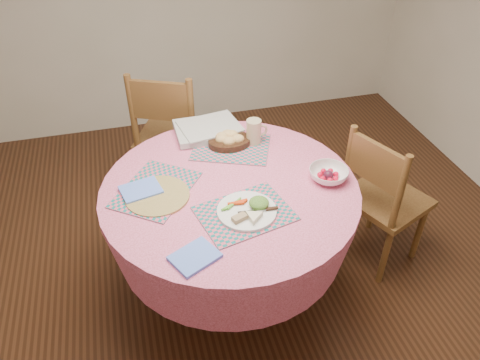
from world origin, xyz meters
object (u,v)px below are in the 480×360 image
at_px(chair_back, 171,134).
at_px(fruit_bowl, 328,175).
at_px(latte_mug, 254,131).
at_px(dining_table, 230,217).
at_px(wicker_trivet, 157,196).
at_px(chair_right, 381,197).
at_px(dinner_plate, 249,210).
at_px(bread_bowl, 229,139).

distance_m(chair_back, fruit_bowl, 1.22).
bearing_deg(latte_mug, dining_table, -122.90).
xyz_separation_m(dining_table, latte_mug, (0.22, 0.34, 0.27)).
bearing_deg(wicker_trivet, chair_right, 1.17).
relative_size(chair_back, dinner_plate, 3.66).
bearing_deg(bread_bowl, chair_back, 112.86).
xyz_separation_m(dinner_plate, bread_bowl, (0.05, 0.56, 0.02)).
bearing_deg(dining_table, chair_back, 99.95).
bearing_deg(dining_table, wicker_trivet, 177.88).
bearing_deg(bread_bowl, fruit_bowl, -46.89).
bearing_deg(chair_back, chair_right, 163.68).
xyz_separation_m(dinner_plate, latte_mug, (0.19, 0.55, 0.05)).
distance_m(bread_bowl, latte_mug, 0.14).
bearing_deg(fruit_bowl, dining_table, 171.97).
xyz_separation_m(latte_mug, fruit_bowl, (0.26, -0.41, -0.04)).
height_order(chair_back, latte_mug, chair_back).
xyz_separation_m(dining_table, bread_bowl, (0.08, 0.35, 0.23)).
height_order(dining_table, chair_right, chair_right).
relative_size(dining_table, fruit_bowl, 6.31).
xyz_separation_m(chair_back, bread_bowl, (0.25, -0.59, 0.28)).
bearing_deg(chair_back, latte_mug, 147.02).
xyz_separation_m(chair_back, latte_mug, (0.38, -0.60, 0.31)).
bearing_deg(bread_bowl, latte_mug, -5.68).
distance_m(chair_right, wicker_trivet, 1.26).
height_order(chair_right, wicker_trivet, chair_right).
distance_m(chair_right, bread_bowl, 0.91).
bearing_deg(fruit_bowl, bread_bowl, 133.11).
bearing_deg(dinner_plate, dining_table, 99.13).
distance_m(chair_back, dinner_plate, 1.20).
distance_m(wicker_trivet, fruit_bowl, 0.82).
relative_size(chair_right, bread_bowl, 3.89).
relative_size(chair_right, dinner_plate, 3.36).
height_order(dining_table, chair_back, chair_back).
xyz_separation_m(chair_right, wicker_trivet, (-1.22, -0.03, 0.29)).
distance_m(wicker_trivet, bread_bowl, 0.55).
height_order(chair_right, chair_back, chair_back).
xyz_separation_m(dining_table, wicker_trivet, (-0.34, 0.01, 0.20)).
xyz_separation_m(bread_bowl, latte_mug, (0.14, -0.01, 0.03)).
relative_size(dining_table, dinner_plate, 4.66).
height_order(dinner_plate, latte_mug, latte_mug).
relative_size(chair_right, chair_back, 0.92).
xyz_separation_m(chair_right, chair_back, (-1.04, 0.90, 0.04)).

